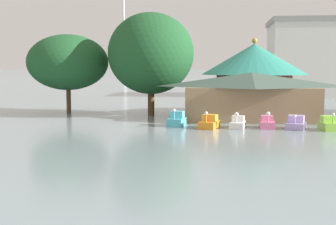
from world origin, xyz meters
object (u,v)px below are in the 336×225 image
(pedal_boat_orange, at_px, (209,123))
(pedal_boat_lavender, at_px, (296,124))
(shoreline_tree_tall_left, at_px, (68,62))
(shoreline_tree_mid, at_px, (151,53))
(green_roof_pavilion, at_px, (254,73))
(distant_broadcast_tower, at_px, (124,7))
(pedal_boat_white, at_px, (238,123))
(boathouse, at_px, (251,95))
(pedal_boat_cyan, at_px, (177,120))
(pedal_boat_lime, at_px, (329,124))
(pedal_boat_pink, at_px, (267,123))

(pedal_boat_orange, height_order, pedal_boat_lavender, pedal_boat_orange)
(shoreline_tree_tall_left, height_order, shoreline_tree_mid, shoreline_tree_mid)
(shoreline_tree_tall_left, bearing_deg, shoreline_tree_mid, -7.82)
(pedal_boat_lavender, xyz_separation_m, green_roof_pavilion, (-3.04, 13.55, 4.60))
(distant_broadcast_tower, bearing_deg, pedal_boat_white, -76.30)
(boathouse, xyz_separation_m, green_roof_pavilion, (0.72, 6.58, 2.35))
(pedal_boat_cyan, relative_size, pedal_boat_lime, 1.01)
(shoreline_tree_mid, bearing_deg, shoreline_tree_tall_left, 172.18)
(pedal_boat_lavender, bearing_deg, green_roof_pavilion, -151.47)
(shoreline_tree_mid, bearing_deg, pedal_boat_orange, -56.07)
(shoreline_tree_tall_left, xyz_separation_m, shoreline_tree_mid, (10.84, -1.49, 1.03))
(pedal_boat_orange, xyz_separation_m, pedal_boat_lavender, (8.22, 0.46, -0.02))
(pedal_boat_cyan, relative_size, boathouse, 0.17)
(pedal_boat_lime, bearing_deg, pedal_boat_lavender, -106.48)
(pedal_boat_lavender, bearing_deg, boathouse, -135.75)
(pedal_boat_lavender, distance_m, boathouse, 8.23)
(pedal_boat_white, distance_m, distant_broadcast_tower, 377.82)
(pedal_boat_lime, distance_m, green_roof_pavilion, 15.99)
(pedal_boat_orange, xyz_separation_m, boathouse, (4.46, 7.43, 2.23))
(shoreline_tree_mid, distance_m, distant_broadcast_tower, 364.54)
(pedal_boat_lime, xyz_separation_m, green_roof_pavilion, (-5.97, 14.11, 4.56))
(shoreline_tree_tall_left, distance_m, distant_broadcast_tower, 361.07)
(pedal_boat_cyan, distance_m, distant_broadcast_tower, 375.68)
(pedal_boat_white, bearing_deg, shoreline_tree_mid, -126.35)
(pedal_boat_white, xyz_separation_m, shoreline_tree_tall_left, (-20.89, 11.86, 5.96))
(pedal_boat_pink, relative_size, distant_broadcast_tower, 0.02)
(pedal_boat_white, height_order, pedal_boat_lavender, pedal_boat_white)
(pedal_boat_cyan, xyz_separation_m, distant_broadcast_tower, (-82.36, 361.87, 58.31))
(shoreline_tree_tall_left, bearing_deg, pedal_boat_white, -29.58)
(pedal_boat_lime, bearing_deg, boathouse, -143.99)
(pedal_boat_orange, relative_size, pedal_boat_white, 1.07)
(pedal_boat_pink, xyz_separation_m, shoreline_tree_mid, (-12.85, 10.19, 6.97))
(distant_broadcast_tower, bearing_deg, boathouse, -75.79)
(pedal_boat_pink, xyz_separation_m, distant_broadcast_tower, (-91.19, 362.48, 58.40))
(pedal_boat_pink, height_order, distant_broadcast_tower, distant_broadcast_tower)
(green_roof_pavilion, bearing_deg, distant_broadcast_tower, 104.58)
(pedal_boat_cyan, relative_size, pedal_boat_lavender, 0.93)
(pedal_boat_cyan, bearing_deg, distant_broadcast_tower, -157.99)
(pedal_boat_white, relative_size, green_roof_pavilion, 0.20)
(pedal_boat_pink, xyz_separation_m, pedal_boat_lavender, (2.68, -0.21, 0.00))
(green_roof_pavilion, xyz_separation_m, shoreline_tree_mid, (-12.49, -3.15, 2.37))
(boathouse, bearing_deg, pedal_boat_pink, -80.88)
(pedal_boat_pink, bearing_deg, pedal_boat_white, -85.16)
(distant_broadcast_tower, bearing_deg, pedal_boat_lime, -75.08)
(pedal_boat_lavender, xyz_separation_m, boathouse, (-3.76, 6.96, 2.25))
(pedal_boat_white, relative_size, pedal_boat_pink, 1.06)
(pedal_boat_white, distance_m, green_roof_pavilion, 14.50)
(pedal_boat_orange, height_order, shoreline_tree_mid, shoreline_tree_mid)
(pedal_boat_cyan, distance_m, pedal_boat_lavender, 11.53)
(pedal_boat_orange, height_order, pedal_boat_lime, pedal_boat_lime)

